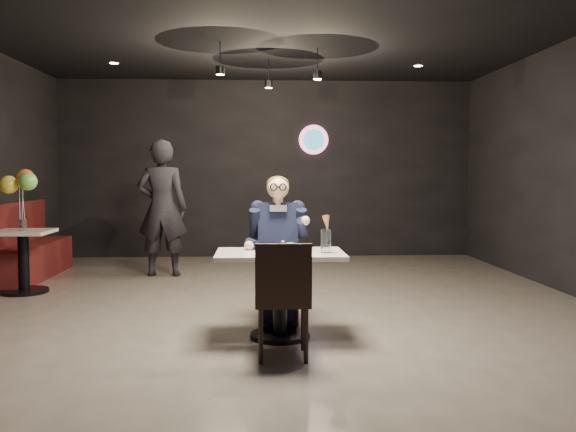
{
  "coord_description": "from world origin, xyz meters",
  "views": [
    {
      "loc": [
        -0.16,
        -5.93,
        1.42
      ],
      "look_at": [
        0.13,
        -0.12,
        1.02
      ],
      "focal_mm": 38.0,
      "sensor_mm": 36.0,
      "label": 1
    }
  ],
  "objects": [
    {
      "name": "balloon_vase",
      "position": [
        -2.95,
        1.42,
        0.82
      ],
      "size": [
        0.09,
        0.09,
        0.14
      ],
      "primitive_type": "cylinder",
      "color": "silver",
      "rests_on": "side_table"
    },
    {
      "name": "wafer_cone",
      "position": [
        0.43,
        -0.78,
        1.0
      ],
      "size": [
        0.08,
        0.08,
        0.14
      ],
      "primitive_type": "cone",
      "rotation": [
        0.0,
        0.0,
        0.26
      ],
      "color": "tan",
      "rests_on": "sundae_glass"
    },
    {
      "name": "sundae_glass",
      "position": [
        0.42,
        -0.79,
        0.85
      ],
      "size": [
        0.09,
        0.09,
        0.2
      ],
      "primitive_type": "cylinder",
      "color": "silver",
      "rests_on": "main_table"
    },
    {
      "name": "passerby",
      "position": [
        -1.48,
        2.57,
        0.95
      ],
      "size": [
        0.7,
        0.47,
        1.89
      ],
      "primitive_type": "imported",
      "rotation": [
        0.0,
        0.0,
        3.11
      ],
      "color": "black",
      "rests_on": "floor"
    },
    {
      "name": "cake_slice",
      "position": [
        0.08,
        -0.83,
        0.8
      ],
      "size": [
        0.12,
        0.11,
        0.07
      ],
      "primitive_type": "cube",
      "rotation": [
        0.0,
        0.0,
        0.35
      ],
      "color": "black",
      "rests_on": "dessert_plate"
    },
    {
      "name": "floor",
      "position": [
        0.0,
        0.0,
        0.0
      ],
      "size": [
        9.0,
        9.0,
        0.0
      ],
      "primitive_type": "plane",
      "color": "slate",
      "rests_on": "ground"
    },
    {
      "name": "side_table",
      "position": [
        -2.95,
        1.42,
        0.4
      ],
      "size": [
        0.64,
        0.64,
        0.8
      ],
      "primitive_type": "cube",
      "color": "silver",
      "rests_on": "floor"
    },
    {
      "name": "pendant_lights",
      "position": [
        0.0,
        2.0,
        2.88
      ],
      "size": [
        1.4,
        1.2,
        0.36
      ],
      "primitive_type": "cube",
      "color": "black",
      "rests_on": "floor"
    },
    {
      "name": "mint_leaf",
      "position": [
        0.12,
        -0.85,
        0.84
      ],
      "size": [
        0.07,
        0.04,
        0.01
      ],
      "primitive_type": "ellipsoid",
      "color": "green",
      "rests_on": "cake_slice"
    },
    {
      "name": "seated_man",
      "position": [
        0.03,
        -0.17,
        0.72
      ],
      "size": [
        0.6,
        0.8,
        1.44
      ],
      "primitive_type": "cube",
      "color": "black",
      "rests_on": "floor"
    },
    {
      "name": "chair_far",
      "position": [
        0.03,
        -0.17,
        0.46
      ],
      "size": [
        0.42,
        0.46,
        0.92
      ],
      "primitive_type": "cube",
      "color": "black",
      "rests_on": "floor"
    },
    {
      "name": "dessert_plate",
      "position": [
        0.07,
        -0.82,
        0.76
      ],
      "size": [
        0.23,
        0.23,
        0.01
      ],
      "primitive_type": "cylinder",
      "color": "white",
      "rests_on": "main_table"
    },
    {
      "name": "chair_near",
      "position": [
        0.03,
        -1.29,
        0.46
      ],
      "size": [
        0.42,
        0.46,
        0.92
      ],
      "primitive_type": "cube",
      "rotation": [
        0.0,
        0.0,
        -0.01
      ],
      "color": "black",
      "rests_on": "floor"
    },
    {
      "name": "balloon_bunch",
      "position": [
        -2.95,
        1.42,
        1.22
      ],
      "size": [
        0.39,
        0.39,
        0.65
      ],
      "primitive_type": "cube",
      "color": "yellow",
      "rests_on": "balloon_vase"
    },
    {
      "name": "booth_bench",
      "position": [
        -3.25,
        2.42,
        0.52
      ],
      "size": [
        0.52,
        2.07,
        1.04
      ],
      "primitive_type": "cube",
      "color": "#400F0D",
      "rests_on": "floor"
    },
    {
      "name": "main_table",
      "position": [
        0.03,
        -0.72,
        0.38
      ],
      "size": [
        1.1,
        0.7,
        0.75
      ],
      "primitive_type": "cube",
      "color": "silver",
      "rests_on": "floor"
    },
    {
      "name": "wall_sign",
      "position": [
        0.8,
        4.47,
        2.0
      ],
      "size": [
        0.5,
        0.06,
        0.5
      ],
      "primitive_type": null,
      "color": "pink",
      "rests_on": "floor"
    }
  ]
}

